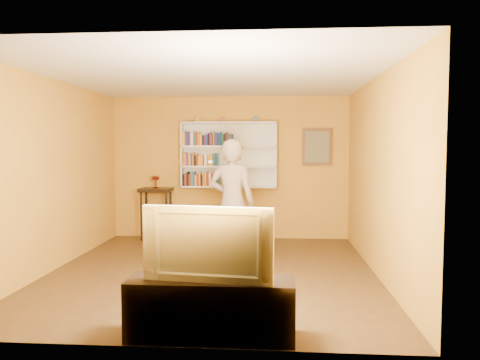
% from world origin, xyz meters
% --- Properties ---
extents(room_shell, '(5.30, 5.80, 2.88)m').
position_xyz_m(room_shell, '(0.00, 0.00, 1.02)').
color(room_shell, '#422D15').
rests_on(room_shell, ground).
extents(bookshelf, '(1.80, 0.29, 1.23)m').
position_xyz_m(bookshelf, '(0.00, 2.41, 1.59)').
color(bookshelf, white).
rests_on(bookshelf, room_shell).
extents(books_row_lower, '(1.01, 0.19, 0.27)m').
position_xyz_m(books_row_lower, '(-0.37, 2.30, 1.13)').
color(books_row_lower, black).
rests_on(books_row_lower, bookshelf).
extents(books_row_middle, '(0.68, 0.19, 0.25)m').
position_xyz_m(books_row_middle, '(-0.53, 2.31, 1.50)').
color(books_row_middle, '#9D681C').
rests_on(books_row_middle, bookshelf).
extents(books_row_upper, '(0.95, 0.19, 0.27)m').
position_xyz_m(books_row_upper, '(-0.40, 2.30, 1.89)').
color(books_row_upper, gold).
rests_on(books_row_upper, bookshelf).
extents(ornament_left, '(0.08, 0.08, 0.11)m').
position_xyz_m(ornament_left, '(-0.59, 2.35, 2.27)').
color(ornament_left, '#BA9235').
rests_on(ornament_left, bookshelf).
extents(ornament_centre, '(0.07, 0.07, 0.10)m').
position_xyz_m(ornament_centre, '(-0.11, 2.35, 2.26)').
color(ornament_centre, '#A73D37').
rests_on(ornament_centre, bookshelf).
extents(ornament_right, '(0.08, 0.08, 0.11)m').
position_xyz_m(ornament_right, '(0.51, 2.35, 2.27)').
color(ornament_right, '#485378').
rests_on(ornament_right, bookshelf).
extents(framed_painting, '(0.55, 0.05, 0.70)m').
position_xyz_m(framed_painting, '(1.65, 2.46, 1.75)').
color(framed_painting, '#593619').
rests_on(framed_painting, room_shell).
extents(console_table, '(0.59, 0.45, 0.97)m').
position_xyz_m(console_table, '(-1.38, 2.25, 0.80)').
color(console_table, black).
rests_on(console_table, ground).
extents(ruby_lustre, '(0.14, 0.14, 0.23)m').
position_xyz_m(ruby_lustre, '(-1.38, 2.25, 1.14)').
color(ruby_lustre, maroon).
rests_on(ruby_lustre, console_table).
extents(armchair, '(0.90, 0.92, 0.75)m').
position_xyz_m(armchair, '(0.09, 1.14, 0.38)').
color(armchair, '#3E0409').
rests_on(armchair, ground).
extents(person, '(0.75, 0.57, 1.86)m').
position_xyz_m(person, '(0.24, 0.36, 0.93)').
color(person, '#7E6B5C').
rests_on(person, ground).
extents(game_remote, '(0.04, 0.15, 0.04)m').
position_xyz_m(game_remote, '(-0.03, 0.08, 1.54)').
color(game_remote, white).
rests_on(game_remote, person).
extents(tv_cabinet, '(1.52, 0.46, 0.54)m').
position_xyz_m(tv_cabinet, '(0.29, -2.25, 0.27)').
color(tv_cabinet, black).
rests_on(tv_cabinet, ground).
extents(television, '(1.19, 0.30, 0.68)m').
position_xyz_m(television, '(0.29, -2.25, 0.88)').
color(television, black).
rests_on(television, tv_cabinet).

